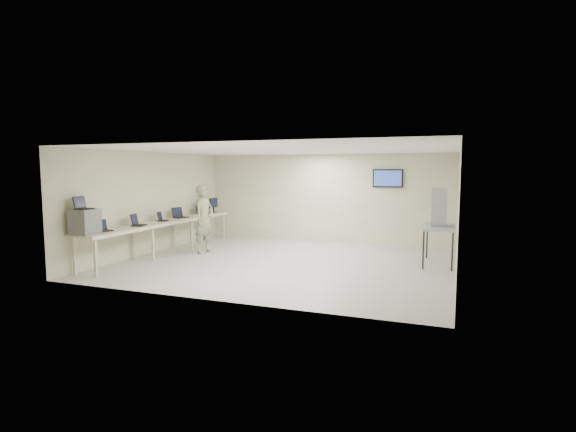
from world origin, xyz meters
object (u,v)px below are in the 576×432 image
at_px(workbench, 164,224).
at_px(equipment_box, 85,222).
at_px(side_table, 439,229).
at_px(soldier, 204,219).

bearing_deg(workbench, equipment_box, -91.31).
height_order(equipment_box, side_table, equipment_box).
height_order(soldier, side_table, soldier).
bearing_deg(equipment_box, soldier, 67.89).
height_order(workbench, equipment_box, equipment_box).
distance_m(workbench, side_table, 7.27).
relative_size(equipment_box, side_table, 0.35).
bearing_deg(side_table, equipment_box, -151.94).
xyz_separation_m(workbench, equipment_box, (-0.06, -2.75, 0.35)).
bearing_deg(side_table, soldier, -173.58).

